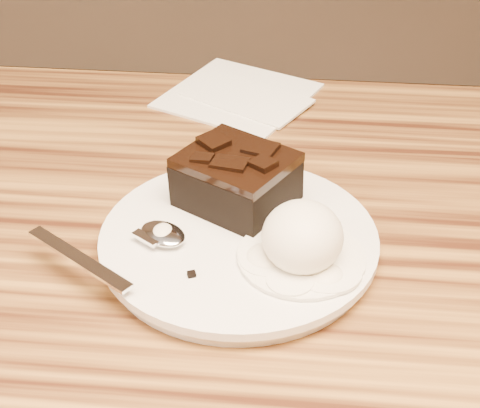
# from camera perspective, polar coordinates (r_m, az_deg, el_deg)

# --- Properties ---
(plate) EXTENTS (0.22, 0.22, 0.02)m
(plate) POSITION_cam_1_polar(r_m,az_deg,el_deg) (0.58, -0.10, -3.09)
(plate) COLOR silver
(plate) RESTS_ON dining_table
(brownie) EXTENTS (0.11, 0.11, 0.04)m
(brownie) POSITION_cam_1_polar(r_m,az_deg,el_deg) (0.60, -0.28, 1.68)
(brownie) COLOR black
(brownie) RESTS_ON plate
(ice_cream_scoop) EXTENTS (0.06, 0.06, 0.05)m
(ice_cream_scoop) POSITION_cam_1_polar(r_m,az_deg,el_deg) (0.54, 4.91, -2.55)
(ice_cream_scoop) COLOR white
(ice_cream_scoop) RESTS_ON plate
(melt_puddle) EXTENTS (0.10, 0.10, 0.00)m
(melt_puddle) POSITION_cam_1_polar(r_m,az_deg,el_deg) (0.55, 4.81, -4.20)
(melt_puddle) COLOR white
(melt_puddle) RESTS_ON plate
(spoon) EXTENTS (0.15, 0.12, 0.01)m
(spoon) POSITION_cam_1_polar(r_m,az_deg,el_deg) (0.57, -6.05, -2.47)
(spoon) COLOR silver
(spoon) RESTS_ON plate
(napkin) EXTENTS (0.19, 0.19, 0.01)m
(napkin) POSITION_cam_1_polar(r_m,az_deg,el_deg) (0.81, -0.15, 8.58)
(napkin) COLOR white
(napkin) RESTS_ON dining_table
(crumb_a) EXTENTS (0.01, 0.01, 0.00)m
(crumb_a) POSITION_cam_1_polar(r_m,az_deg,el_deg) (0.53, -3.81, -5.51)
(crumb_a) COLOR black
(crumb_a) RESTS_ON plate
(crumb_b) EXTENTS (0.01, 0.01, 0.00)m
(crumb_b) POSITION_cam_1_polar(r_m,az_deg,el_deg) (0.54, 6.05, -5.36)
(crumb_b) COLOR black
(crumb_b) RESTS_ON plate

